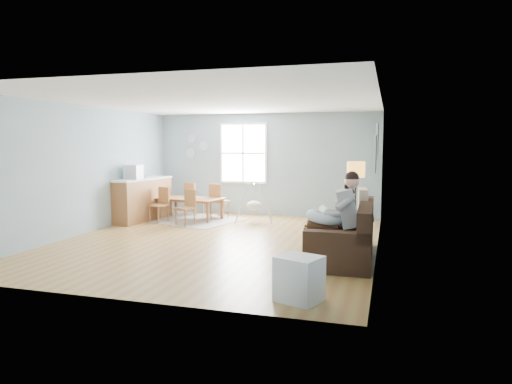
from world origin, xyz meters
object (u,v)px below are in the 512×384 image
(floor_lamp, at_px, (356,177))
(monitor, at_px, (133,172))
(chair_ne, at_px, (218,199))
(storage_cube, at_px, (299,279))
(counter, at_px, (143,199))
(toddler, at_px, (343,209))
(chair_sw, at_px, (161,202))
(baby_swing, at_px, (254,205))
(sofa, at_px, (346,238))
(chair_se, at_px, (187,205))
(dining_table, at_px, (190,209))
(chair_nw, at_px, (192,197))
(father, at_px, (336,214))

(floor_lamp, xyz_separation_m, monitor, (-5.32, 1.29, -0.08))
(floor_lamp, bearing_deg, chair_ne, 145.46)
(storage_cube, bearing_deg, counter, 135.94)
(toddler, distance_m, storage_cube, 2.59)
(chair_sw, height_order, counter, counter)
(storage_cube, bearing_deg, baby_swing, 112.01)
(floor_lamp, bearing_deg, monitor, 166.33)
(baby_swing, bearing_deg, sofa, -50.03)
(chair_se, relative_size, chair_ne, 0.94)
(storage_cube, xyz_separation_m, dining_table, (-3.76, 5.11, 0.00))
(sofa, xyz_separation_m, chair_se, (-3.87, 2.11, 0.14))
(toddler, distance_m, chair_ne, 4.60)
(toddler, distance_m, chair_se, 4.24)
(toddler, xyz_separation_m, dining_table, (-4.03, 2.58, -0.51))
(sofa, relative_size, dining_table, 1.47)
(chair_nw, height_order, chair_ne, chair_ne)
(sofa, bearing_deg, chair_ne, 137.60)
(sofa, xyz_separation_m, dining_table, (-4.12, 2.80, -0.05))
(floor_lamp, distance_m, chair_sw, 5.11)
(storage_cube, relative_size, chair_nw, 0.70)
(monitor, bearing_deg, counter, 86.50)
(floor_lamp, xyz_separation_m, dining_table, (-4.20, 2.06, -1.03))
(father, bearing_deg, chair_sw, 149.46)
(dining_table, bearing_deg, chair_ne, 45.96)
(baby_swing, bearing_deg, floor_lamp, -40.96)
(chair_ne, distance_m, baby_swing, 1.08)
(chair_sw, relative_size, chair_se, 1.01)
(chair_se, bearing_deg, chair_sw, 163.33)
(chair_se, bearing_deg, toddler, -26.61)
(toddler, height_order, baby_swing, toddler)
(chair_nw, bearing_deg, monitor, -121.31)
(floor_lamp, xyz_separation_m, chair_ne, (-3.63, 2.50, -0.81))
(father, relative_size, monitor, 4.02)
(chair_se, relative_size, chair_nw, 0.96)
(storage_cube, xyz_separation_m, chair_sw, (-4.33, 4.67, 0.20))
(storage_cube, bearing_deg, chair_sw, 132.87)
(father, distance_m, chair_sw, 5.29)
(floor_lamp, xyz_separation_m, storage_cube, (-0.44, -3.05, -1.03))
(dining_table, bearing_deg, storage_cube, -45.07)
(chair_se, bearing_deg, sofa, -28.58)
(baby_swing, bearing_deg, chair_sw, -164.17)
(monitor, bearing_deg, chair_nw, 58.69)
(father, distance_m, dining_table, 5.09)
(counter, xyz_separation_m, monitor, (-0.02, -0.36, 0.69))
(floor_lamp, bearing_deg, chair_se, 160.89)
(chair_sw, xyz_separation_m, chair_nw, (0.33, 1.13, 0.02))
(chair_sw, relative_size, monitor, 2.32)
(baby_swing, bearing_deg, dining_table, -173.72)
(chair_nw, xyz_separation_m, chair_ne, (0.82, -0.24, 0.01))
(chair_sw, bearing_deg, storage_cube, -47.13)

